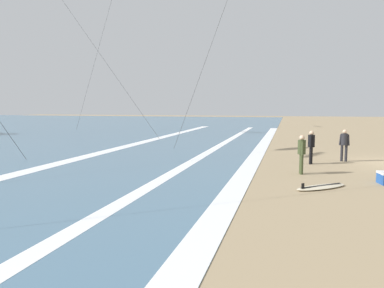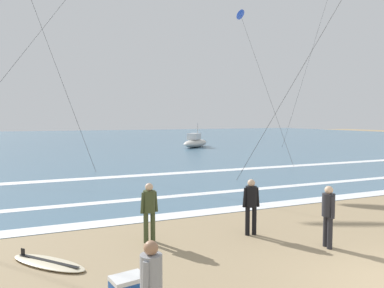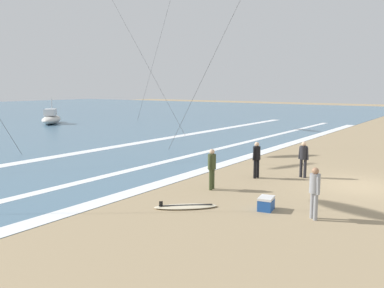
{
  "view_description": "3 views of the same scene",
  "coord_description": "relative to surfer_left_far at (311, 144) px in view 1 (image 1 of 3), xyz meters",
  "views": [
    {
      "loc": [
        -19.45,
        5.12,
        2.8
      ],
      "look_at": [
        -0.43,
        10.08,
        0.74
      ],
      "focal_mm": 34.55,
      "sensor_mm": 36.0,
      "label": 1
    },
    {
      "loc": [
        -6.62,
        -4.79,
        3.33
      ],
      "look_at": [
        -1.48,
        7.33,
        2.39
      ],
      "focal_mm": 34.51,
      "sensor_mm": 36.0,
      "label": 2
    },
    {
      "loc": [
        -17.09,
        -3.68,
        4.01
      ],
      "look_at": [
        -1.14,
        7.41,
        1.24
      ],
      "focal_mm": 38.21,
      "sensor_mm": 36.0,
      "label": 3
    }
  ],
  "objects": [
    {
      "name": "wave_foam_outer_break",
      "position": [
        3.04,
        11.75,
        -0.94
      ],
      "size": [
        53.04,
        0.87,
        0.01
      ],
      "primitive_type": "cube",
      "color": "white",
      "rests_on": "ocean_surface"
    },
    {
      "name": "surfboard_right_spare",
      "position": [
        -5.38,
        -0.04,
        -0.91
      ],
      "size": [
        1.83,
        1.98,
        0.25
      ],
      "color": "beige",
      "rests_on": "ground"
    },
    {
      "name": "surfer_left_near",
      "position": [
        -2.83,
        0.53,
        0.0
      ],
      "size": [
        0.51,
        0.32,
        1.6
      ],
      "color": "#384223",
      "rests_on": "ground"
    },
    {
      "name": "surfer_left_far",
      "position": [
        0.0,
        0.0,
        0.0
      ],
      "size": [
        0.52,
        0.32,
        1.6
      ],
      "color": "black",
      "rests_on": "ground"
    },
    {
      "name": "wave_foam_mid_break",
      "position": [
        0.5,
        5.67,
        -0.94
      ],
      "size": [
        56.33,
        0.54,
        0.01
      ],
      "primitive_type": "cube",
      "color": "white",
      "rests_on": "ocean_surface"
    },
    {
      "name": "surfer_foreground_main",
      "position": [
        1.27,
        -1.65,
        0.0
      ],
      "size": [
        0.32,
        0.52,
        1.6
      ],
      "color": "#232328",
      "rests_on": "ground"
    },
    {
      "name": "wave_foam_shoreline",
      "position": [
        1.82,
        2.76,
        -0.94
      ],
      "size": [
        51.95,
        0.79,
        0.01
      ],
      "primitive_type": "cube",
      "color": "white",
      "rests_on": "ocean_surface"
    }
  ]
}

